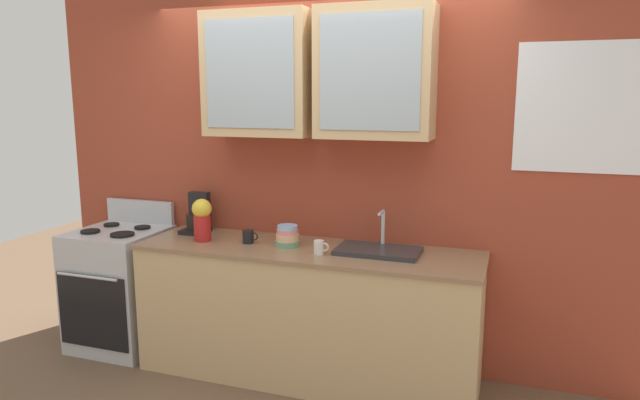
% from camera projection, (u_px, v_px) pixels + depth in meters
% --- Properties ---
extents(ground_plane, '(10.00, 10.00, 0.00)m').
position_uv_depth(ground_plane, '(307.00, 375.00, 3.89)').
color(ground_plane, brown).
extents(back_wall_unit, '(4.23, 0.41, 2.68)m').
position_uv_depth(back_wall_unit, '(324.00, 150.00, 3.91)').
color(back_wall_unit, '#993D28').
rests_on(back_wall_unit, ground_plane).
extents(counter, '(2.28, 0.65, 0.89)m').
position_uv_depth(counter, '(307.00, 313.00, 3.81)').
color(counter, tan).
rests_on(counter, ground_plane).
extents(stove_range, '(0.63, 0.66, 1.07)m').
position_uv_depth(stove_range, '(121.00, 287.00, 4.29)').
color(stove_range, silver).
rests_on(stove_range, ground_plane).
extents(sink_faucet, '(0.53, 0.31, 0.26)m').
position_uv_depth(sink_faucet, '(378.00, 250.00, 3.61)').
color(sink_faucet, '#2D2D30').
rests_on(sink_faucet, counter).
extents(bowl_stack, '(0.16, 0.16, 0.14)m').
position_uv_depth(bowl_stack, '(287.00, 236.00, 3.78)').
color(bowl_stack, '#669972').
rests_on(bowl_stack, counter).
extents(vase, '(0.13, 0.13, 0.29)m').
position_uv_depth(vase, '(202.00, 218.00, 3.89)').
color(vase, '#B21E1E').
rests_on(vase, counter).
extents(cup_near_sink, '(0.10, 0.06, 0.09)m').
position_uv_depth(cup_near_sink, '(319.00, 247.00, 3.58)').
color(cup_near_sink, silver).
rests_on(cup_near_sink, counter).
extents(cup_near_bowls, '(0.11, 0.08, 0.09)m').
position_uv_depth(cup_near_bowls, '(249.00, 237.00, 3.85)').
color(cup_near_bowls, black).
rests_on(cup_near_bowls, counter).
extents(coffee_maker, '(0.17, 0.20, 0.29)m').
position_uv_depth(coffee_maker, '(197.00, 217.00, 4.16)').
color(coffee_maker, black).
rests_on(coffee_maker, counter).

